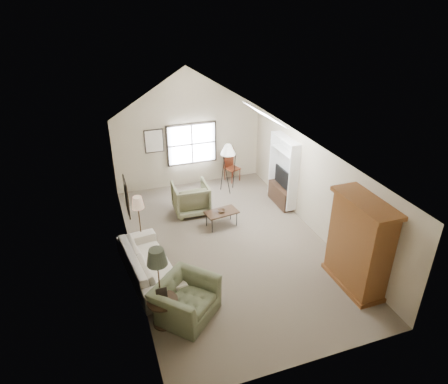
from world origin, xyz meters
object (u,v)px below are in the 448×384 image
object	(u,v)px
armoire	(359,244)
side_chair	(232,166)
coffee_table	(222,219)
armchair_near	(185,300)
armchair_far	(191,198)
side_table	(163,312)
sofa	(149,263)

from	to	relation	value
armoire	side_chair	distance (m)	6.17
armoire	coffee_table	distance (m)	4.04
armchair_near	armchair_far	world-z (taller)	armchair_far
armchair_far	side_chair	xyz separation A→B (m)	(1.96, 1.67, 0.09)
coffee_table	side_table	size ratio (longest dim) A/B	1.48
sofa	armchair_near	xyz separation A→B (m)	(0.49, -1.50, 0.04)
side_chair	armoire	bearing A→B (deg)	-105.23
armoire	coffee_table	size ratio (longest dim) A/B	2.38
armoire	coffee_table	bearing A→B (deg)	121.42
armchair_far	coffee_table	world-z (taller)	armchair_far
coffee_table	side_table	bearing A→B (deg)	-126.46
armchair_near	coffee_table	bearing A→B (deg)	15.60
armchair_far	side_table	xyz separation A→B (m)	(-1.71, -4.21, -0.16)
side_chair	armchair_near	bearing A→B (deg)	-140.70
armoire	side_table	distance (m)	4.46
armchair_far	side_chair	world-z (taller)	side_chair
coffee_table	side_chair	bearing A→B (deg)	63.88
sofa	side_chair	world-z (taller)	side_chair
sofa	side_chair	distance (m)	5.63
armoire	side_chair	size ratio (longest dim) A/B	1.96
sofa	armchair_far	bearing A→B (deg)	-40.61
armchair_near	side_chair	bearing A→B (deg)	17.87
side_table	coffee_table	bearing A→B (deg)	53.54
sofa	side_chair	size ratio (longest dim) A/B	2.22
coffee_table	armchair_far	bearing A→B (deg)	120.13
armchair_near	armchair_far	size ratio (longest dim) A/B	1.19
armchair_near	side_table	size ratio (longest dim) A/B	1.99
armchair_near	side_chair	world-z (taller)	side_chair
armchair_far	side_table	bearing A→B (deg)	69.94
armoire	armchair_far	bearing A→B (deg)	121.11
armchair_far	side_chair	distance (m)	2.57
side_table	armoire	bearing A→B (deg)	-2.92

